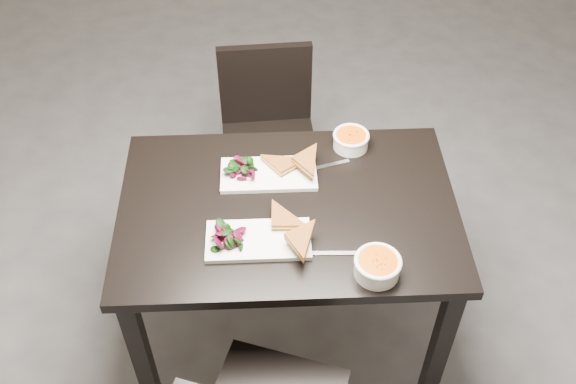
# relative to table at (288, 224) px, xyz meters

# --- Properties ---
(ground) EXTENTS (5.00, 5.00, 0.00)m
(ground) POSITION_rel_table_xyz_m (0.39, 0.34, -0.65)
(ground) COLOR #47474C
(ground) RESTS_ON ground
(table) EXTENTS (1.20, 0.80, 0.75)m
(table) POSITION_rel_table_xyz_m (0.00, 0.00, 0.00)
(table) COLOR black
(table) RESTS_ON ground
(chair_far) EXTENTS (0.44, 0.44, 0.85)m
(chair_far) POSITION_rel_table_xyz_m (-0.06, 0.74, -0.17)
(chair_far) COLOR black
(chair_far) RESTS_ON ground
(plate_near) EXTENTS (0.35, 0.18, 0.02)m
(plate_near) POSITION_rel_table_xyz_m (-0.11, -0.16, 0.11)
(plate_near) COLOR white
(plate_near) RESTS_ON table
(sandwich_near) EXTENTS (0.18, 0.14, 0.06)m
(sandwich_near) POSITION_rel_table_xyz_m (-0.04, -0.15, 0.14)
(sandwich_near) COLOR #B06125
(sandwich_near) RESTS_ON plate_near
(salad_near) EXTENTS (0.11, 0.10, 0.05)m
(salad_near) POSITION_rel_table_xyz_m (-0.21, -0.16, 0.14)
(salad_near) COLOR black
(salad_near) RESTS_ON plate_near
(soup_bowl_near) EXTENTS (0.15, 0.15, 0.07)m
(soup_bowl_near) POSITION_rel_table_xyz_m (0.27, -0.31, 0.14)
(soup_bowl_near) COLOR white
(soup_bowl_near) RESTS_ON table
(cutlery_near) EXTENTS (0.18, 0.02, 0.00)m
(cutlery_near) POSITION_rel_table_xyz_m (0.14, -0.22, 0.10)
(cutlery_near) COLOR silver
(cutlery_near) RESTS_ON table
(plate_far) EXTENTS (0.35, 0.18, 0.02)m
(plate_far) POSITION_rel_table_xyz_m (-0.06, 0.15, 0.11)
(plate_far) COLOR white
(plate_far) RESTS_ON table
(sandwich_far) EXTENTS (0.22, 0.21, 0.06)m
(sandwich_far) POSITION_rel_table_xyz_m (0.00, 0.14, 0.15)
(sandwich_far) COLOR #B06125
(sandwich_far) RESTS_ON plate_far
(salad_far) EXTENTS (0.11, 0.10, 0.05)m
(salad_far) POSITION_rel_table_xyz_m (-0.16, 0.15, 0.14)
(salad_far) COLOR black
(salad_far) RESTS_ON plate_far
(soup_bowl_far) EXTENTS (0.14, 0.14, 0.06)m
(soup_bowl_far) POSITION_rel_table_xyz_m (0.25, 0.30, 0.13)
(soup_bowl_far) COLOR white
(soup_bowl_far) RESTS_ON table
(cutlery_far) EXTENTS (0.18, 0.06, 0.00)m
(cutlery_far) POSITION_rel_table_xyz_m (0.15, 0.20, 0.10)
(cutlery_far) COLOR silver
(cutlery_far) RESTS_ON table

